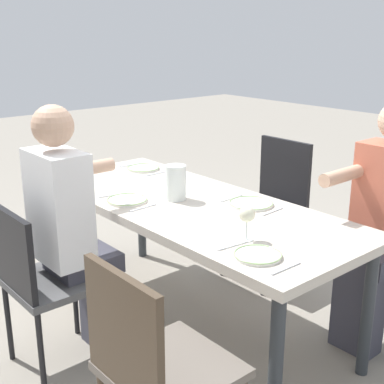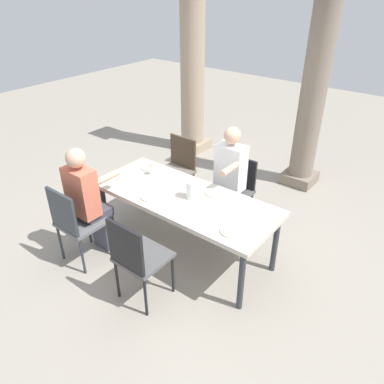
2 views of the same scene
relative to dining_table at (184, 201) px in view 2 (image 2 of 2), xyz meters
name	(u,v)px [view 2 (image 2 of 2)]	position (x,y,z in m)	size (l,w,h in m)	color
ground_plane	(185,250)	(0.00, 0.00, -0.67)	(16.00, 16.00, 0.00)	gray
dining_table	(184,201)	(0.00, 0.00, 0.00)	(2.04, 0.83, 0.74)	beige
chair_west_north	(178,166)	(-0.79, 0.84, -0.16)	(0.44, 0.44, 0.90)	#6A6158
chair_west_south	(75,221)	(-0.79, -0.84, -0.13)	(0.44, 0.44, 0.93)	#5B5E61
chair_mid_north	(235,187)	(0.12, 0.83, -0.16)	(0.44, 0.44, 0.86)	#4F4F50
chair_mid_south	(137,256)	(0.12, -0.84, -0.13)	(0.44, 0.44, 0.94)	#4F4F50
diner_woman_green	(88,200)	(-0.79, -0.64, 0.03)	(0.35, 0.49, 1.31)	#3F3F4C
diner_man_white	(227,179)	(0.12, 0.65, 0.03)	(0.35, 0.49, 1.32)	#3F3F4C
stone_column_near	(192,71)	(-1.72, 2.35, 0.71)	(0.52, 0.52, 2.81)	tan
stone_column_centre	(314,89)	(0.35, 2.35, 0.75)	(0.45, 0.45, 2.89)	gray
plate_0	(149,167)	(-0.75, 0.25, 0.07)	(0.20, 0.20, 0.02)	white
wine_glass_0	(153,166)	(-0.59, 0.15, 0.18)	(0.07, 0.07, 0.16)	white
fork_0	(141,164)	(-0.90, 0.25, 0.07)	(0.02, 0.17, 0.01)	silver
spoon_0	(159,171)	(-0.60, 0.25, 0.07)	(0.02, 0.17, 0.01)	silver
plate_1	(152,196)	(-0.26, -0.22, 0.07)	(0.24, 0.24, 0.02)	white
fork_1	(141,192)	(-0.41, -0.22, 0.07)	(0.02, 0.17, 0.01)	silver
spoon_1	(162,201)	(-0.11, -0.22, 0.07)	(0.02, 0.17, 0.01)	silver
plate_2	(215,193)	(0.23, 0.25, 0.07)	(0.22, 0.22, 0.02)	white
fork_2	(204,189)	(0.08, 0.25, 0.07)	(0.02, 0.17, 0.01)	silver
spoon_2	(227,198)	(0.38, 0.25, 0.07)	(0.02, 0.17, 0.01)	silver
plate_3	(232,231)	(0.74, -0.22, 0.07)	(0.22, 0.22, 0.02)	white
fork_3	(218,226)	(0.59, -0.22, 0.07)	(0.02, 0.17, 0.01)	silver
spoon_3	(246,238)	(0.89, -0.22, 0.07)	(0.02, 0.17, 0.01)	silver
water_pitcher	(192,191)	(0.08, 0.02, 0.15)	(0.12, 0.12, 0.19)	white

